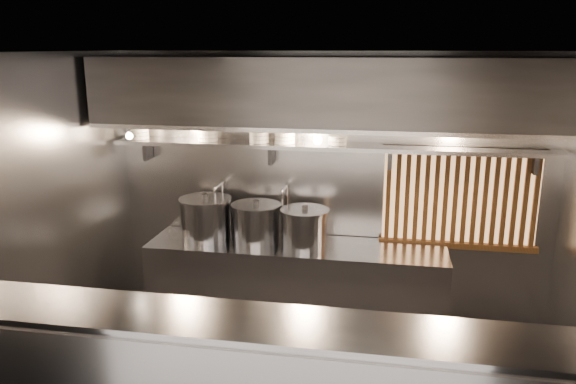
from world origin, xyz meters
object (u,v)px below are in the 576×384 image
(pendant_bulb, at_px, (318,140))
(stock_pot_right, at_px, (305,227))
(heat_lamp, at_px, (127,130))
(stock_pot_left, at_px, (206,218))
(stock_pot_mid, at_px, (256,222))

(pendant_bulb, xyz_separation_m, stock_pot_right, (-0.11, -0.08, -0.87))
(heat_lamp, height_order, stock_pot_left, heat_lamp)
(stock_pot_left, bearing_deg, stock_pot_mid, -0.05)
(stock_pot_right, bearing_deg, heat_lamp, -170.89)
(stock_pot_mid, height_order, stock_pot_right, stock_pot_mid)
(heat_lamp, xyz_separation_m, stock_pot_right, (1.69, 0.27, -0.97))
(heat_lamp, bearing_deg, stock_pot_mid, 15.48)
(stock_pot_left, bearing_deg, heat_lamp, -153.04)
(stock_pot_left, xyz_separation_m, stock_pot_right, (1.05, -0.06, -0.02))
(stock_pot_mid, distance_m, stock_pot_right, 0.51)
(pendant_bulb, xyz_separation_m, stock_pot_left, (-1.16, -0.02, -0.84))
(stock_pot_right, bearing_deg, stock_pot_left, 176.92)
(heat_lamp, bearing_deg, stock_pot_right, 9.11)
(heat_lamp, distance_m, stock_pot_right, 1.97)
(pendant_bulb, distance_m, stock_pot_left, 1.43)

